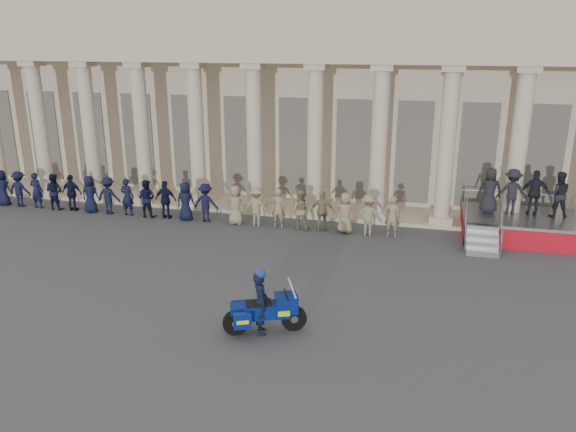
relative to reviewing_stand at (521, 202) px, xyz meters
The scene contains 6 objects.
ground 11.96m from the reviewing_stand, 141.72° to the right, with size 90.00×90.00×0.00m, color #39393C.
building 12.31m from the reviewing_stand, 141.64° to the left, with size 40.00×12.50×9.00m.
officer_rank 14.38m from the reviewing_stand, behind, with size 19.83×0.61×1.61m.
reviewing_stand is the anchor object (origin of this frame).
motorcycle 11.85m from the reviewing_stand, 127.56° to the right, with size 2.04×1.29×1.39m.
rider 11.94m from the reviewing_stand, 127.83° to the right, with size 0.61×0.72×1.77m.
Camera 1 is at (5.85, -14.34, 7.19)m, focal length 35.00 mm.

